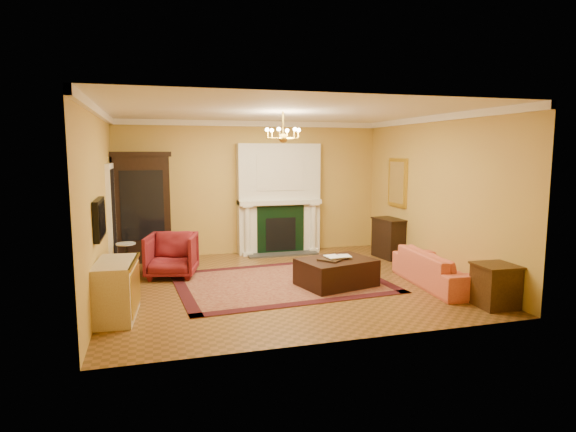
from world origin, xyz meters
name	(u,v)px	position (x,y,z in m)	size (l,w,h in m)	color
floor	(283,283)	(0.00, 0.00, -0.01)	(6.00, 5.50, 0.02)	brown
ceiling	(283,111)	(0.00, 0.00, 3.01)	(6.00, 5.50, 0.02)	white
wall_back	(251,188)	(0.00, 2.76, 1.50)	(6.00, 0.02, 3.00)	#B98F42
wall_front	(344,221)	(0.00, -2.76, 1.50)	(6.00, 0.02, 3.00)	#B98F42
wall_left	(99,204)	(-3.01, 0.00, 1.50)	(0.02, 5.50, 3.00)	#B98F42
wall_right	(435,195)	(3.01, 0.00, 1.50)	(0.02, 5.50, 3.00)	#B98F42
fireplace	(279,201)	(0.60, 2.57, 1.19)	(1.90, 0.70, 2.50)	silver
crown_molding	(270,119)	(0.00, 0.96, 2.94)	(6.00, 5.50, 0.12)	white
doorway	(112,218)	(-2.95, 1.70, 1.05)	(0.08, 1.05, 2.10)	white
tv_panel	(100,219)	(-2.95, -0.60, 1.35)	(0.09, 0.95, 0.58)	black
gilt_mirror	(397,183)	(2.97, 1.40, 1.65)	(0.06, 0.76, 1.05)	gold
chandelier	(283,135)	(0.00, 0.00, 2.61)	(0.63, 0.55, 0.53)	gold
oriental_rug	(281,282)	(-0.03, 0.04, 0.01)	(3.63, 2.72, 0.01)	#48120F
china_cabinet	(143,209)	(-2.40, 2.49, 1.11)	(1.11, 0.50, 2.22)	black
wingback_armchair	(172,253)	(-1.88, 0.98, 0.45)	(0.87, 0.82, 0.90)	maroon
pedestal_table	(126,257)	(-2.70, 1.24, 0.37)	(0.35, 0.35, 0.63)	black
commode	(116,290)	(-2.73, -1.09, 0.40)	(0.51, 1.08, 0.81)	beige
coral_sofa	(439,263)	(2.56, -0.88, 0.40)	(2.05, 0.60, 0.80)	#DB6845
end_table	(495,287)	(2.72, -2.14, 0.31)	(0.54, 0.54, 0.62)	#3E2710
console_table	(389,239)	(2.78, 1.35, 0.42)	(0.43, 0.75, 0.84)	black
leather_ottoman	(336,272)	(0.84, -0.43, 0.24)	(1.23, 0.89, 0.46)	black
ottoman_tray	(333,259)	(0.77, -0.45, 0.49)	(0.47, 0.36, 0.03)	black
book_a	(327,249)	(0.66, -0.45, 0.66)	(0.23, 0.03, 0.31)	gray
book_b	(339,249)	(0.90, -0.40, 0.64)	(0.20, 0.02, 0.27)	gray
topiary_left	(249,190)	(-0.10, 2.53, 1.47)	(0.16, 0.16, 0.43)	tan
topiary_right	(302,189)	(1.13, 2.53, 1.47)	(0.16, 0.16, 0.43)	tan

